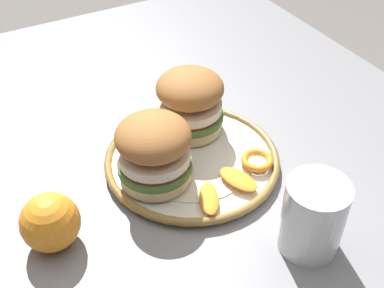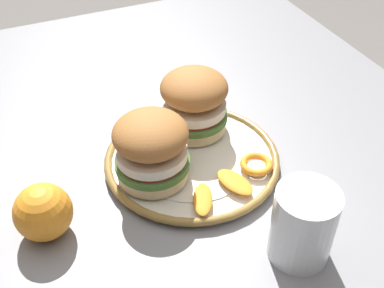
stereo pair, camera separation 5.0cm
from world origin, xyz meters
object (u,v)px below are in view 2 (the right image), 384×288
at_px(sandwich_half_left, 151,147).
at_px(sandwich_half_right, 194,101).
at_px(drinking_glass, 302,229).
at_px(dining_table, 196,237).
at_px(whole_orange, 43,212).
at_px(dinner_plate, 192,160).

height_order(sandwich_half_left, sandwich_half_right, same).
bearing_deg(drinking_glass, sandwich_half_left, -146.84).
bearing_deg(sandwich_half_left, dining_table, 51.97).
relative_size(dining_table, whole_orange, 16.49).
bearing_deg(sandwich_half_right, dining_table, -22.34).
xyz_separation_m(dinner_plate, sandwich_half_right, (-0.06, 0.03, 0.06)).
xyz_separation_m(dining_table, sandwich_half_left, (-0.04, -0.05, 0.17)).
height_order(dining_table, drinking_glass, drinking_glass).
distance_m(dining_table, whole_orange, 0.25).
bearing_deg(dinner_plate, sandwich_half_left, -77.81).
bearing_deg(dining_table, sandwich_half_left, -128.03).
xyz_separation_m(sandwich_half_right, whole_orange, (0.10, -0.26, -0.03)).
distance_m(sandwich_half_right, drinking_glass, 0.27).
bearing_deg(dining_table, sandwich_half_right, 157.66).
distance_m(sandwich_half_left, drinking_glass, 0.23).
bearing_deg(sandwich_half_left, whole_orange, -79.77).
distance_m(dinner_plate, whole_orange, 0.23).
distance_m(drinking_glass, whole_orange, 0.32).
distance_m(dinner_plate, sandwich_half_left, 0.09).
bearing_deg(whole_orange, dinner_plate, 100.82).
relative_size(dinner_plate, sandwich_half_right, 1.80).
xyz_separation_m(sandwich_half_right, drinking_glass, (0.26, 0.02, -0.02)).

